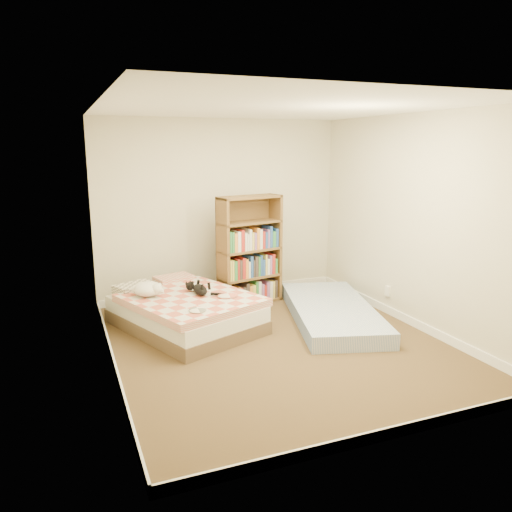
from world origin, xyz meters
name	(u,v)px	position (x,y,z in m)	size (l,w,h in m)	color
room	(278,236)	(0.00, 0.00, 1.20)	(3.51, 4.01, 2.51)	#47351E
bed	(184,310)	(-0.82, 0.88, 0.21)	(1.76, 2.05, 0.46)	brown
bookshelf	(249,264)	(0.24, 1.50, 0.55)	(0.95, 0.49, 1.48)	brown
floor_mattress	(332,312)	(0.95, 0.46, 0.09)	(0.95, 2.10, 0.19)	#708BBB
black_cat	(200,289)	(-0.65, 0.82, 0.47)	(0.28, 0.56, 0.13)	black
white_dog	(148,289)	(-1.23, 0.95, 0.50)	(0.35, 0.35, 0.17)	silver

